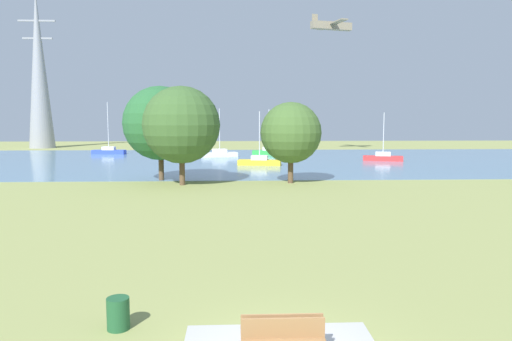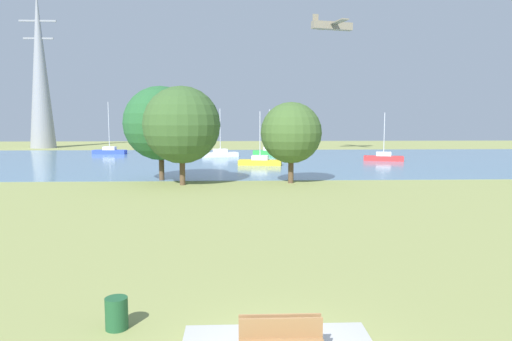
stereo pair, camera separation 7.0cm
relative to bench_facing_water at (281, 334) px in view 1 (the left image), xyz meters
The scene contains 14 objects.
ground_plane 21.74m from the bench_facing_water, 90.00° to the left, with size 160.00×160.00×0.00m, color #8C9351.
bench_facing_water is the anchor object (origin of this frame).
litter_bin 4.18m from the bench_facing_water, 159.90° to the left, with size 0.56×0.56×0.80m, color #1E512D.
water_surface 49.73m from the bench_facing_water, 90.00° to the left, with size 140.00×40.00×0.02m, color #5A81A0.
sailboat_green 59.09m from the bench_facing_water, 86.18° to the left, with size 4.92×1.96×6.56m.
sailboat_yellow 43.04m from the bench_facing_water, 87.68° to the left, with size 4.99×2.34×6.02m.
sailboat_white 55.08m from the bench_facing_water, 93.21° to the left, with size 5.03×2.94×6.58m.
sailboat_blue 64.14m from the bench_facing_water, 107.85° to the left, with size 4.90×1.84×7.64m.
sailboat_red 51.15m from the bench_facing_water, 70.13° to the left, with size 5.03×2.84×5.96m.
tree_east_near 31.54m from the bench_facing_water, 103.45° to the left, with size 6.22×6.22×7.95m.
tree_east_far 28.23m from the bench_facing_water, 100.69° to the left, with size 6.05×6.05×7.76m.
tree_west_far 28.69m from the bench_facing_water, 82.90° to the left, with size 4.94×4.94×6.56m.
electricity_pylon 85.75m from the bench_facing_water, 114.81° to the left, with size 6.40×4.40×27.80m.
light_aircraft 66.45m from the bench_facing_water, 77.82° to the left, with size 6.46×8.39×2.10m.
Camera 1 is at (-1.01, -9.78, 5.21)m, focal length 33.37 mm.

